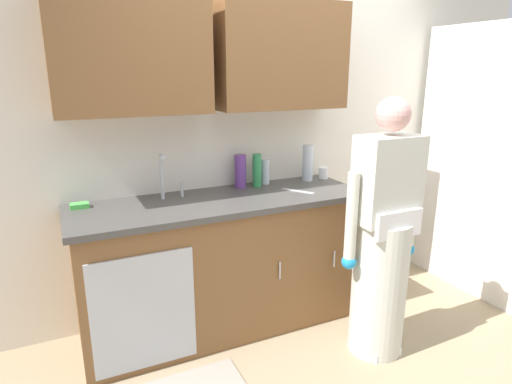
# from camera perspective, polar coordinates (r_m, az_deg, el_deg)

# --- Properties ---
(ground_plane) EXTENTS (9.00, 9.00, 0.00)m
(ground_plane) POSITION_cam_1_polar(r_m,az_deg,el_deg) (3.01, 11.49, -20.51)
(ground_plane) COLOR #998466
(kitchen_wall_with_uppers) EXTENTS (4.80, 0.44, 2.70)m
(kitchen_wall_with_uppers) POSITION_cam_1_polar(r_m,az_deg,el_deg) (3.23, 0.28, 10.56)
(kitchen_wall_with_uppers) COLOR silver
(kitchen_wall_with_uppers) RESTS_ON ground
(closet_door_panel) EXTENTS (0.04, 1.10, 2.10)m
(closet_door_panel) POSITION_cam_1_polar(r_m,az_deg,el_deg) (3.83, 26.49, 3.28)
(closet_door_panel) COLOR silver
(closet_door_panel) RESTS_ON ground
(counter_cabinet) EXTENTS (1.90, 0.62, 0.90)m
(counter_cabinet) POSITION_cam_1_polar(r_m,az_deg,el_deg) (3.08, -4.44, -9.63)
(counter_cabinet) COLOR brown
(counter_cabinet) RESTS_ON ground
(countertop) EXTENTS (1.96, 0.66, 0.04)m
(countertop) POSITION_cam_1_polar(r_m,az_deg,el_deg) (2.91, -4.59, -1.21)
(countertop) COLOR #474442
(countertop) RESTS_ON counter_cabinet
(sink) EXTENTS (0.50, 0.36, 0.35)m
(sink) POSITION_cam_1_polar(r_m,az_deg,el_deg) (2.83, -10.54, -1.83)
(sink) COLOR #B7BABF
(sink) RESTS_ON counter_cabinet
(person_at_sink) EXTENTS (0.55, 0.34, 1.62)m
(person_at_sink) POSITION_cam_1_polar(r_m,az_deg,el_deg) (2.82, 16.07, -7.27)
(person_at_sink) COLOR white
(person_at_sink) RESTS_ON ground
(bottle_dish_liquid) EXTENTS (0.08, 0.08, 0.24)m
(bottle_dish_liquid) POSITION_cam_1_polar(r_m,az_deg,el_deg) (3.15, -2.05, 2.73)
(bottle_dish_liquid) COLOR #66388C
(bottle_dish_liquid) RESTS_ON countertop
(bottle_cleaner_spray) EXTENTS (0.06, 0.06, 0.24)m
(bottle_cleaner_spray) POSITION_cam_1_polar(r_m,az_deg,el_deg) (3.17, 0.12, 2.84)
(bottle_cleaner_spray) COLOR #2D8C4C
(bottle_cleaner_spray) RESTS_ON countertop
(bottle_water_short) EXTENTS (0.08, 0.08, 0.27)m
(bottle_water_short) POSITION_cam_1_polar(r_m,az_deg,el_deg) (3.36, 6.74, 3.79)
(bottle_water_short) COLOR silver
(bottle_water_short) RESTS_ON countertop
(bottle_water_tall) EXTENTS (0.06, 0.06, 0.19)m
(bottle_water_tall) POSITION_cam_1_polar(r_m,az_deg,el_deg) (3.24, 1.21, 2.65)
(bottle_water_tall) COLOR silver
(bottle_water_tall) RESTS_ON countertop
(cup_by_sink) EXTENTS (0.08, 0.08, 0.09)m
(cup_by_sink) POSITION_cam_1_polar(r_m,az_deg,el_deg) (3.46, 8.76, 2.47)
(cup_by_sink) COLOR white
(cup_by_sink) RESTS_ON countertop
(knife_on_counter) EXTENTS (0.16, 0.21, 0.01)m
(knife_on_counter) POSITION_cam_1_polar(r_m,az_deg,el_deg) (3.08, 5.48, 0.13)
(knife_on_counter) COLOR silver
(knife_on_counter) RESTS_ON countertop
(sponge) EXTENTS (0.11, 0.07, 0.03)m
(sponge) POSITION_cam_1_polar(r_m,az_deg,el_deg) (2.91, -22.00, -1.65)
(sponge) COLOR #4CBF4C
(sponge) RESTS_ON countertop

